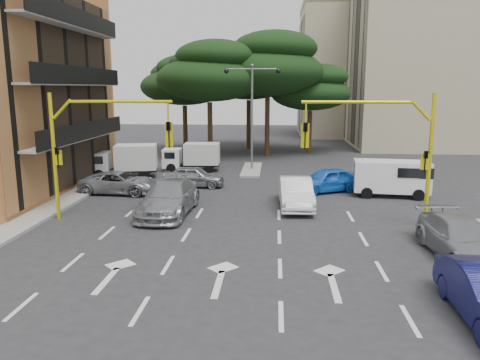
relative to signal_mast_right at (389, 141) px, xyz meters
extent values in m
plane|color=#28282B|center=(-6.80, -1.99, -3.88)|extent=(120.00, 120.00, 0.00)
cube|color=gray|center=(-6.80, 14.01, -3.81)|extent=(1.40, 6.00, 0.15)
cube|color=black|center=(-17.24, 6.01, 2.12)|extent=(0.12, 14.72, 11.20)
cube|color=tan|center=(13.20, 30.01, 5.12)|extent=(20.00, 12.00, 18.00)
cube|color=black|center=(3.14, 30.01, 4.62)|extent=(0.12, 11.04, 16.20)
cube|color=tan|center=(6.20, 42.01, 4.12)|extent=(16.00, 12.00, 16.00)
cube|color=black|center=(-1.86, 42.01, 3.62)|extent=(0.12, 11.04, 14.20)
cube|color=tan|center=(6.20, 42.01, 12.47)|extent=(16.15, 12.15, 0.70)
cylinder|color=#382616|center=(-10.80, 20.01, -1.41)|extent=(0.44, 0.44, 4.95)
ellipsoid|color=black|center=(-10.80, 20.01, 3.05)|extent=(9.15, 9.15, 3.87)
ellipsoid|color=black|center=(-10.20, 19.61, 4.92)|extent=(6.86, 6.86, 2.86)
ellipsoid|color=black|center=(-11.30, 20.31, 4.37)|extent=(6.07, 6.07, 2.64)
cylinder|color=#382616|center=(-5.80, 22.01, -1.18)|extent=(0.44, 0.44, 5.40)
ellipsoid|color=black|center=(-5.80, 22.01, 3.68)|extent=(9.98, 9.98, 4.22)
ellipsoid|color=black|center=(-5.20, 21.61, 5.72)|extent=(7.49, 7.49, 3.12)
ellipsoid|color=black|center=(-6.30, 22.31, 5.12)|extent=(6.62, 6.62, 2.88)
cylinder|color=#382616|center=(-13.80, 24.01, -1.63)|extent=(0.44, 0.44, 4.50)
ellipsoid|color=black|center=(-13.80, 24.01, 2.42)|extent=(8.32, 8.32, 3.52)
ellipsoid|color=black|center=(-13.20, 23.61, 4.12)|extent=(6.24, 6.24, 2.60)
ellipsoid|color=black|center=(-14.30, 24.31, 3.62)|extent=(5.52, 5.52, 2.40)
cylinder|color=#382616|center=(-1.80, 24.01, -1.86)|extent=(0.44, 0.44, 4.05)
ellipsoid|color=black|center=(-1.80, 24.01, 1.79)|extent=(7.49, 7.49, 3.17)
ellipsoid|color=black|center=(-1.20, 23.61, 3.32)|extent=(5.62, 5.62, 2.34)
ellipsoid|color=black|center=(-2.30, 24.31, 2.87)|extent=(4.97, 4.97, 2.16)
cylinder|color=#382616|center=(-7.80, 27.01, -1.41)|extent=(0.44, 0.44, 4.95)
ellipsoid|color=black|center=(-7.80, 27.01, 3.05)|extent=(9.15, 9.15, 3.87)
ellipsoid|color=black|center=(-7.20, 26.61, 4.92)|extent=(6.86, 6.86, 2.86)
ellipsoid|color=black|center=(-8.30, 27.31, 4.37)|extent=(6.07, 6.07, 2.64)
cylinder|color=yellow|center=(1.80, 0.01, -0.88)|extent=(0.18, 0.18, 6.00)
cylinder|color=yellow|center=(1.25, 0.01, 1.37)|extent=(0.95, 0.14, 0.95)
cylinder|color=yellow|center=(-1.50, 0.01, 1.72)|extent=(4.80, 0.14, 0.14)
cylinder|color=yellow|center=(-3.70, 0.01, 1.27)|extent=(0.08, 0.08, 0.90)
imported|color=black|center=(-3.70, 0.01, 0.22)|extent=(0.20, 0.24, 1.20)
cube|color=yellow|center=(-3.70, 0.09, 0.22)|extent=(0.36, 0.06, 1.10)
imported|color=black|center=(1.58, -0.14, -0.88)|extent=(0.16, 0.20, 1.00)
cube|color=yellow|center=(1.58, -0.04, -0.88)|extent=(0.35, 0.08, 0.70)
cylinder|color=yellow|center=(-15.40, 0.01, -0.88)|extent=(0.18, 0.18, 6.00)
cylinder|color=yellow|center=(-14.85, 0.01, 1.37)|extent=(0.95, 0.14, 0.95)
cylinder|color=yellow|center=(-12.10, 0.01, 1.72)|extent=(4.80, 0.14, 0.14)
cylinder|color=yellow|center=(-9.90, 0.01, 1.27)|extent=(0.08, 0.08, 0.90)
imported|color=black|center=(-9.90, 0.01, 0.22)|extent=(0.20, 0.24, 1.20)
cube|color=yellow|center=(-9.90, 0.09, 0.22)|extent=(0.36, 0.06, 1.10)
imported|color=black|center=(-15.18, -0.14, -0.88)|extent=(0.16, 0.20, 1.00)
cube|color=yellow|center=(-15.18, -0.04, -0.88)|extent=(0.35, 0.08, 0.70)
cylinder|color=slate|center=(-6.80, 14.01, 0.02)|extent=(0.16, 0.16, 7.50)
cylinder|color=slate|center=(-7.70, 14.01, 3.67)|extent=(1.80, 0.10, 0.10)
sphere|color=black|center=(-8.70, 14.01, 3.52)|extent=(0.36, 0.36, 0.36)
cylinder|color=slate|center=(-5.90, 14.01, 3.67)|extent=(1.80, 0.10, 0.10)
sphere|color=black|center=(-4.90, 14.01, 3.52)|extent=(0.36, 0.36, 0.36)
sphere|color=slate|center=(-6.80, 14.01, 3.92)|extent=(0.24, 0.24, 0.24)
imported|color=white|center=(-3.92, 3.08, -3.11)|extent=(1.81, 4.78, 1.56)
imported|color=blue|center=(-1.91, 7.01, -3.15)|extent=(4.60, 3.46, 1.46)
imported|color=gray|center=(-10.30, 1.34, -3.06)|extent=(2.55, 5.79, 1.65)
imported|color=gray|center=(-14.27, 5.65, -3.23)|extent=(4.84, 2.49, 1.31)
imported|color=gray|center=(-10.18, 7.84, -3.22)|extent=(3.91, 1.58, 1.33)
imported|color=gray|center=(1.90, -3.91, -3.15)|extent=(2.41, 5.17, 1.46)
camera|label=1|loc=(-5.03, -21.03, 2.35)|focal=35.00mm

